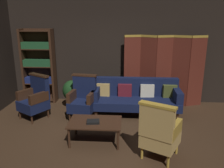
{
  "coord_description": "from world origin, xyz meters",
  "views": [
    {
      "loc": [
        0.33,
        -3.96,
        2.32
      ],
      "look_at": [
        0.0,
        0.8,
        0.95
      ],
      "focal_mm": 36.9,
      "sensor_mm": 36.0,
      "label": 1
    }
  ],
  "objects": [
    {
      "name": "armchair_wing_left",
      "position": [
        -1.85,
        1.05,
        0.49
      ],
      "size": [
        0.8,
        0.79,
        1.04
      ],
      "color": "#382114",
      "rests_on": "ground_plane"
    },
    {
      "name": "coffee_table",
      "position": [
        -0.27,
        0.02,
        0.37
      ],
      "size": [
        1.0,
        0.64,
        0.42
      ],
      "color": "#382114",
      "rests_on": "ground_plane"
    },
    {
      "name": "book_black_cloth",
      "position": [
        -0.3,
        -0.03,
        0.44
      ],
      "size": [
        0.26,
        0.21,
        0.04
      ],
      "primitive_type": "cube",
      "rotation": [
        0.0,
        0.0,
        0.14
      ],
      "color": "black",
      "rests_on": "coffee_table"
    },
    {
      "name": "armchair_gilt_accent",
      "position": [
        0.88,
        -0.45,
        0.49
      ],
      "size": [
        0.78,
        0.78,
        1.04
      ],
      "color": "#B78E33",
      "rests_on": "ground_plane"
    },
    {
      "name": "ground_plane",
      "position": [
        0.0,
        0.0,
        0.0
      ],
      "size": [
        10.0,
        10.0,
        0.0
      ],
      "primitive_type": "plane",
      "color": "#3D2819"
    },
    {
      "name": "folding_screen",
      "position": [
        1.3,
        2.16,
        0.99
      ],
      "size": [
        2.15,
        0.27,
        1.9
      ],
      "color": "#5B2319",
      "rests_on": "ground_plane"
    },
    {
      "name": "potted_plant",
      "position": [
        -1.13,
        1.71,
        0.43
      ],
      "size": [
        0.47,
        0.47,
        0.76
      ],
      "color": "brown",
      "rests_on": "ground_plane"
    },
    {
      "name": "bookshelf",
      "position": [
        -2.15,
        2.2,
        1.07
      ],
      "size": [
        0.9,
        0.32,
        2.05
      ],
      "color": "#382114",
      "rests_on": "ground_plane"
    },
    {
      "name": "back_wall",
      "position": [
        0.0,
        2.45,
        1.4
      ],
      "size": [
        7.2,
        0.1,
        2.8
      ],
      "primitive_type": "cube",
      "color": "black",
      "rests_on": "ground_plane"
    },
    {
      "name": "armchair_wing_right",
      "position": [
        -0.71,
        1.1,
        0.49
      ],
      "size": [
        0.66,
        0.65,
        1.04
      ],
      "color": "#382114",
      "rests_on": "ground_plane"
    },
    {
      "name": "velvet_couch",
      "position": [
        0.55,
        1.46,
        0.46
      ],
      "size": [
        2.12,
        0.78,
        0.88
      ],
      "color": "#382114",
      "rests_on": "ground_plane"
    }
  ]
}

